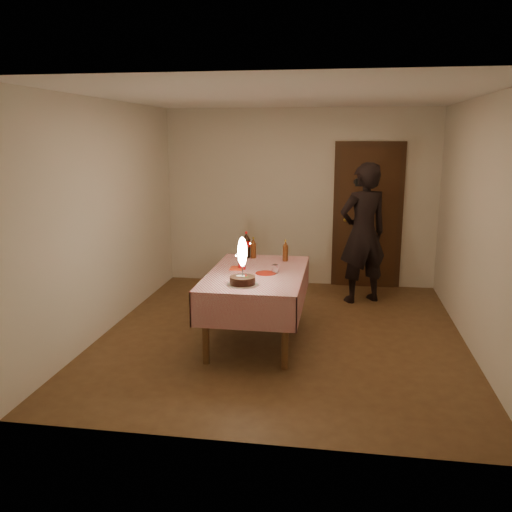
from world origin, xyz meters
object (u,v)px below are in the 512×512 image
object	(u,v)px
photographer	(363,233)
red_cup	(242,265)
amber_bottle_left	(253,248)
amber_bottle_right	(285,251)
birthday_cake	(243,272)
red_plate	(266,273)
cola_bottle	(246,245)
clear_cup	(275,269)
dining_table	(257,281)

from	to	relation	value
photographer	red_cup	bearing A→B (deg)	-132.08
amber_bottle_left	amber_bottle_right	bearing A→B (deg)	-13.83
birthday_cake	amber_bottle_right	size ratio (longest dim) A/B	1.87
red_plate	cola_bottle	bearing A→B (deg)	114.78
clear_cup	cola_bottle	size ratio (longest dim) A/B	0.28
dining_table	clear_cup	xyz separation A→B (m)	(0.20, -0.01, 0.15)
amber_bottle_left	photographer	size ratio (longest dim) A/B	0.14
dining_table	clear_cup	size ratio (longest dim) A/B	19.11
dining_table	amber_bottle_right	world-z (taller)	amber_bottle_right
cola_bottle	amber_bottle_right	world-z (taller)	cola_bottle
red_cup	cola_bottle	xyz separation A→B (m)	(-0.05, 0.59, 0.10)
dining_table	red_plate	distance (m)	0.16
cola_bottle	photographer	xyz separation A→B (m)	(1.41, 0.92, 0.02)
amber_bottle_left	red_plate	bearing A→B (deg)	-70.70
red_plate	cola_bottle	xyz separation A→B (m)	(-0.34, 0.74, 0.15)
dining_table	clear_cup	world-z (taller)	clear_cup
dining_table	amber_bottle_left	size ratio (longest dim) A/B	6.75
red_cup	cola_bottle	bearing A→B (deg)	95.26
red_plate	birthday_cake	bearing A→B (deg)	-109.30
cola_bottle	birthday_cake	bearing A→B (deg)	-81.74
photographer	amber_bottle_left	bearing A→B (deg)	-144.57
amber_bottle_left	dining_table	bearing A→B (deg)	-77.72
dining_table	amber_bottle_right	xyz separation A→B (m)	(0.25, 0.57, 0.22)
red_cup	clear_cup	xyz separation A→B (m)	(0.39, -0.11, -0.01)
amber_bottle_right	clear_cup	bearing A→B (deg)	-94.62
cola_bottle	amber_bottle_left	xyz separation A→B (m)	(0.09, -0.02, -0.03)
amber_bottle_left	red_cup	bearing A→B (deg)	-93.70
clear_cup	red_cup	bearing A→B (deg)	163.76
amber_bottle_right	photographer	world-z (taller)	photographer
dining_table	birthday_cake	size ratio (longest dim) A/B	3.61
red_cup	photographer	bearing A→B (deg)	47.92
dining_table	photographer	size ratio (longest dim) A/B	0.92
birthday_cake	clear_cup	size ratio (longest dim) A/B	5.30
red_cup	amber_bottle_right	distance (m)	0.64
dining_table	amber_bottle_left	world-z (taller)	amber_bottle_left
birthday_cake	amber_bottle_left	world-z (taller)	birthday_cake
dining_table	cola_bottle	world-z (taller)	cola_bottle
dining_table	amber_bottle_right	bearing A→B (deg)	66.29
clear_cup	photographer	world-z (taller)	photographer
clear_cup	photographer	size ratio (longest dim) A/B	0.05
cola_bottle	amber_bottle_left	world-z (taller)	cola_bottle
birthday_cake	clear_cup	world-z (taller)	birthday_cake
photographer	dining_table	bearing A→B (deg)	-126.19
clear_cup	amber_bottle_left	bearing A→B (deg)	117.31
cola_bottle	red_plate	bearing A→B (deg)	-65.22
dining_table	cola_bottle	distance (m)	0.77
red_cup	photographer	size ratio (longest dim) A/B	0.05
red_cup	clear_cup	size ratio (longest dim) A/B	1.11
red_plate	red_cup	bearing A→B (deg)	151.80
red_plate	red_cup	distance (m)	0.33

